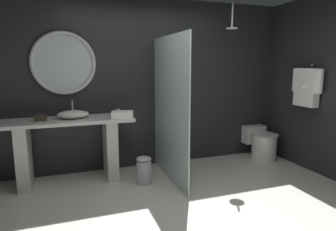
{
  "coord_description": "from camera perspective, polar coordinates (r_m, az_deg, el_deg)",
  "views": [
    {
      "loc": [
        -1.19,
        -2.55,
        1.62
      ],
      "look_at": [
        0.05,
        0.97,
        0.95
      ],
      "focal_mm": 31.2,
      "sensor_mm": 36.0,
      "label": 1
    }
  ],
  "objects": [
    {
      "name": "round_wall_mirror",
      "position": [
        4.37,
        -19.71,
        9.61
      ],
      "size": [
        0.88,
        0.06,
        0.88
      ],
      "color": "#B7B7BC"
    },
    {
      "name": "tumbler_cup",
      "position": [
        4.23,
        -9.71,
        0.61
      ],
      "size": [
        0.06,
        0.06,
        0.1
      ],
      "primitive_type": "cylinder",
      "color": "silver",
      "rests_on": "vanity_counter"
    },
    {
      "name": "toilet",
      "position": [
        5.31,
        17.81,
        -5.22
      ],
      "size": [
        0.43,
        0.64,
        0.53
      ],
      "color": "white",
      "rests_on": "ground_plane"
    },
    {
      "name": "hanging_bathrobe",
      "position": [
        4.84,
        25.47,
        5.27
      ],
      "size": [
        0.2,
        0.54,
        0.63
      ],
      "color": "#B7B7BC"
    },
    {
      "name": "shower_glass_panel",
      "position": [
        4.01,
        0.36,
        1.14
      ],
      "size": [
        0.02,
        1.36,
        1.99
      ],
      "primitive_type": "cube",
      "color": "silver",
      "rests_on": "ground_plane"
    },
    {
      "name": "waste_bin",
      "position": [
        4.05,
        -4.72,
        -10.56
      ],
      "size": [
        0.2,
        0.2,
        0.38
      ],
      "color": "#B7B7BC",
      "rests_on": "ground_plane"
    },
    {
      "name": "back_wall_panel",
      "position": [
        4.62,
        -4.42,
        6.09
      ],
      "size": [
        4.8,
        0.1,
        2.6
      ],
      "primitive_type": "cube",
      "color": "#232326",
      "rests_on": "ground_plane"
    },
    {
      "name": "folded_hand_towel",
      "position": [
        4.02,
        -8.9,
        0.14
      ],
      "size": [
        0.33,
        0.26,
        0.1
      ],
      "primitive_type": "cube",
      "rotation": [
        0.0,
        0.0,
        -0.27
      ],
      "color": "white",
      "rests_on": "vanity_counter"
    },
    {
      "name": "tissue_box",
      "position": [
        4.14,
        -23.65,
        -0.47
      ],
      "size": [
        0.15,
        0.11,
        0.08
      ],
      "primitive_type": "cube",
      "color": "#3D3323",
      "rests_on": "vanity_counter"
    },
    {
      "name": "side_wall_right",
      "position": [
        4.86,
        27.56,
        5.18
      ],
      "size": [
        0.1,
        2.47,
        2.6
      ],
      "primitive_type": "cube",
      "color": "#232326",
      "rests_on": "ground_plane"
    },
    {
      "name": "vanity_counter",
      "position": [
        4.23,
        -18.83,
        -5.3
      ],
      "size": [
        1.75,
        0.59,
        0.88
      ],
      "color": "silver",
      "rests_on": "ground_plane"
    },
    {
      "name": "vessel_sink",
      "position": [
        4.19,
        -18.04,
        0.24
      ],
      "size": [
        0.42,
        0.34,
        0.23
      ],
      "color": "white",
      "rests_on": "vanity_counter"
    },
    {
      "name": "ground_plane",
      "position": [
        3.25,
        5.19,
        -19.83
      ],
      "size": [
        5.76,
        5.76,
        0.0
      ],
      "primitive_type": "plane",
      "color": "silver"
    },
    {
      "name": "rain_shower_head",
      "position": [
        4.66,
        12.4,
        16.82
      ],
      "size": [
        0.17,
        0.17,
        0.37
      ],
      "color": "#B7B7BC"
    }
  ]
}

